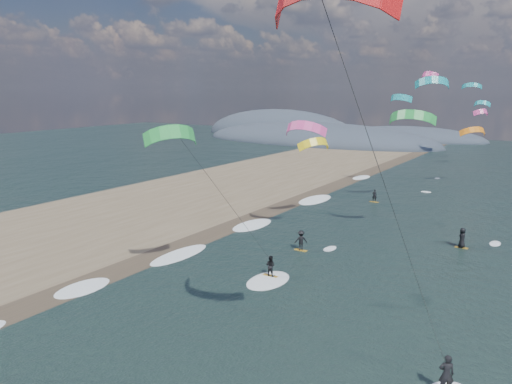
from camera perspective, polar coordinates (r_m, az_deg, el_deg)
The scene contains 9 objects.
ground at distance 25.99m, azimuth -13.52°, elevation -20.35°, with size 260.00×260.00×0.00m, color black.
sand_strip at distance 49.33m, azimuth -24.52°, elevation -5.37°, with size 26.00×240.00×0.00m, color brown.
wet_sand_strip at distance 40.10m, azimuth -15.08°, elevation -8.54°, with size 3.00×240.00×0.00m, color #382D23.
coastal_hills at distance 137.76m, azimuth 6.46°, elevation 6.10°, with size 80.00×41.00×15.00m.
kitesurfer_near_a at distance 18.19m, azimuth 10.25°, elevation 12.84°, with size 7.91×8.33×17.97m.
kitesurfer_near_b at distance 33.31m, azimuth -5.42°, elevation 1.03°, with size 6.64×9.16×12.15m.
far_kitesurfers at distance 46.57m, azimuth 12.68°, elevation -4.41°, with size 13.69×22.08×1.80m.
bg_kite_field at distance 68.00m, azimuth 19.12°, elevation 9.32°, with size 13.03×66.43×8.99m.
shoreline_surf at distance 42.42m, azimuth -9.19°, elevation -7.14°, with size 2.40×79.40×0.11m.
Camera 1 is at (16.39, -14.78, 13.72)m, focal length 35.00 mm.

